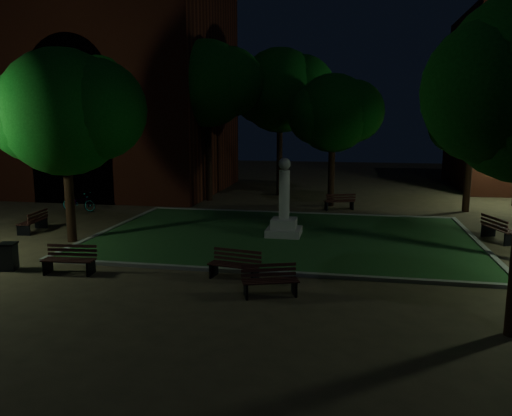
{
  "coord_description": "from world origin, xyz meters",
  "views": [
    {
      "loc": [
        2.61,
        -17.93,
        4.78
      ],
      "look_at": [
        -0.98,
        1.0,
        1.36
      ],
      "focal_mm": 35.0,
      "sensor_mm": 36.0,
      "label": 1
    }
  ],
  "objects_px": {
    "bench_west_near": "(70,260)",
    "bench_right_side": "(498,230)",
    "bench_near_right": "(270,281)",
    "trash_bin": "(8,256)",
    "bench_far_side": "(339,202)",
    "monument": "(284,214)",
    "bench_left_side": "(34,222)",
    "bench_near_left": "(235,265)",
    "bicycle": "(79,202)"
  },
  "relations": [
    {
      "from": "bench_west_near",
      "to": "bench_right_side",
      "type": "bearing_deg",
      "value": 21.11
    },
    {
      "from": "bench_west_near",
      "to": "bench_far_side",
      "type": "height_order",
      "value": "bench_west_near"
    },
    {
      "from": "monument",
      "to": "bench_west_near",
      "type": "bearing_deg",
      "value": -134.17
    },
    {
      "from": "bench_near_right",
      "to": "trash_bin",
      "type": "bearing_deg",
      "value": 155.59
    },
    {
      "from": "monument",
      "to": "bench_near_left",
      "type": "distance_m",
      "value": 5.75
    },
    {
      "from": "bench_far_side",
      "to": "trash_bin",
      "type": "distance_m",
      "value": 16.54
    },
    {
      "from": "bench_near_right",
      "to": "bench_left_side",
      "type": "bearing_deg",
      "value": 133.05
    },
    {
      "from": "bench_near_right",
      "to": "bench_near_left",
      "type": "bearing_deg",
      "value": 116.02
    },
    {
      "from": "bench_west_near",
      "to": "bench_far_side",
      "type": "xyz_separation_m",
      "value": [
        8.07,
        12.99,
        -0.0
      ]
    },
    {
      "from": "bench_left_side",
      "to": "bench_right_side",
      "type": "distance_m",
      "value": 19.34
    },
    {
      "from": "bench_west_near",
      "to": "bench_left_side",
      "type": "xyz_separation_m",
      "value": [
        -4.77,
        5.12,
        0.01
      ]
    },
    {
      "from": "bench_left_side",
      "to": "bicycle",
      "type": "xyz_separation_m",
      "value": [
        -0.66,
        4.84,
        0.08
      ]
    },
    {
      "from": "bench_right_side",
      "to": "trash_bin",
      "type": "height_order",
      "value": "bench_right_side"
    },
    {
      "from": "bench_west_near",
      "to": "bench_left_side",
      "type": "height_order",
      "value": "bench_left_side"
    },
    {
      "from": "bench_right_side",
      "to": "trash_bin",
      "type": "relative_size",
      "value": 2.13
    },
    {
      "from": "bicycle",
      "to": "bench_left_side",
      "type": "bearing_deg",
      "value": -169.24
    },
    {
      "from": "bench_near_left",
      "to": "bicycle",
      "type": "bearing_deg",
      "value": 149.33
    },
    {
      "from": "bench_near_right",
      "to": "bicycle",
      "type": "xyz_separation_m",
      "value": [
        -11.94,
        10.76,
        0.11
      ]
    },
    {
      "from": "monument",
      "to": "bench_right_side",
      "type": "height_order",
      "value": "monument"
    },
    {
      "from": "bicycle",
      "to": "trash_bin",
      "type": "bearing_deg",
      "value": -158.81
    },
    {
      "from": "monument",
      "to": "trash_bin",
      "type": "relative_size",
      "value": 3.61
    },
    {
      "from": "bench_left_side",
      "to": "bench_right_side",
      "type": "bearing_deg",
      "value": 90.01
    },
    {
      "from": "bench_west_near",
      "to": "bench_left_side",
      "type": "bearing_deg",
      "value": 128.06
    },
    {
      "from": "bench_left_side",
      "to": "trash_bin",
      "type": "height_order",
      "value": "bench_left_side"
    },
    {
      "from": "bench_left_side",
      "to": "bench_near_right",
      "type": "bearing_deg",
      "value": 56.54
    },
    {
      "from": "bench_west_near",
      "to": "trash_bin",
      "type": "xyz_separation_m",
      "value": [
        -2.15,
        -0.02,
        0.03
      ]
    },
    {
      "from": "bench_near_left",
      "to": "bench_far_side",
      "type": "relative_size",
      "value": 0.97
    },
    {
      "from": "bench_right_side",
      "to": "bicycle",
      "type": "height_order",
      "value": "bicycle"
    },
    {
      "from": "bench_near_left",
      "to": "bench_right_side",
      "type": "distance_m",
      "value": 11.36
    },
    {
      "from": "bench_west_near",
      "to": "bench_right_side",
      "type": "relative_size",
      "value": 0.88
    },
    {
      "from": "bench_right_side",
      "to": "bench_far_side",
      "type": "distance_m",
      "value": 8.71
    },
    {
      "from": "bench_west_near",
      "to": "trash_bin",
      "type": "distance_m",
      "value": 2.15
    },
    {
      "from": "bench_far_side",
      "to": "bicycle",
      "type": "xyz_separation_m",
      "value": [
        -13.51,
        -3.03,
        0.09
      ]
    },
    {
      "from": "bench_far_side",
      "to": "bicycle",
      "type": "bearing_deg",
      "value": -5.51
    },
    {
      "from": "bench_near_left",
      "to": "bench_west_near",
      "type": "height_order",
      "value": "bench_west_near"
    },
    {
      "from": "bench_near_left",
      "to": "bench_west_near",
      "type": "distance_m",
      "value": 5.24
    },
    {
      "from": "bench_far_side",
      "to": "bicycle",
      "type": "distance_m",
      "value": 13.84
    },
    {
      "from": "bench_west_near",
      "to": "bench_right_side",
      "type": "distance_m",
      "value": 16.1
    },
    {
      "from": "monument",
      "to": "bench_right_side",
      "type": "bearing_deg",
      "value": 6.21
    },
    {
      "from": "bench_near_right",
      "to": "bench_far_side",
      "type": "distance_m",
      "value": 13.87
    },
    {
      "from": "bench_right_side",
      "to": "bicycle",
      "type": "relative_size",
      "value": 0.98
    },
    {
      "from": "bench_near_left",
      "to": "trash_bin",
      "type": "xyz_separation_m",
      "value": [
        -7.37,
        -0.5,
        0.04
      ]
    },
    {
      "from": "monument",
      "to": "bench_near_left",
      "type": "relative_size",
      "value": 1.93
    },
    {
      "from": "bench_left_side",
      "to": "bench_far_side",
      "type": "distance_m",
      "value": 15.06
    },
    {
      "from": "bench_left_side",
      "to": "bench_far_side",
      "type": "xyz_separation_m",
      "value": [
        12.84,
        7.87,
        -0.01
      ]
    },
    {
      "from": "bench_near_left",
      "to": "bench_near_right",
      "type": "relative_size",
      "value": 1.01
    },
    {
      "from": "bench_near_left",
      "to": "bench_west_near",
      "type": "relative_size",
      "value": 0.99
    },
    {
      "from": "bench_left_side",
      "to": "bench_near_left",
      "type": "bearing_deg",
      "value": 59.3
    },
    {
      "from": "bench_near_right",
      "to": "trash_bin",
      "type": "relative_size",
      "value": 1.84
    },
    {
      "from": "bench_west_near",
      "to": "bench_far_side",
      "type": "bearing_deg",
      "value": 53.2
    }
  ]
}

